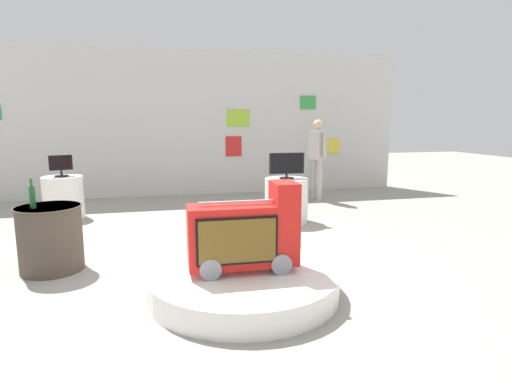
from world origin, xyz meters
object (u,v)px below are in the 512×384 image
tv_on_center_rear (287,165)px  shopper_browsing_near_truck (317,153)px  bottle_on_side_table (32,196)px  display_pedestal_left_rear (63,197)px  main_display_pedestal (243,282)px  display_pedestal_center_rear (286,200)px  tv_on_left_rear (61,165)px  novelty_firetruck_tv (245,236)px  side_table_round (50,238)px

tv_on_center_rear → shopper_browsing_near_truck: bearing=54.4°
bottle_on_side_table → shopper_browsing_near_truck: 5.60m
display_pedestal_left_rear → shopper_browsing_near_truck: bearing=6.3°
main_display_pedestal → display_pedestal_left_rear: display_pedestal_left_rear is taller
display_pedestal_center_rear → tv_on_center_rear: bearing=-88.5°
main_display_pedestal → tv_on_left_rear: 4.54m
shopper_browsing_near_truck → tv_on_center_rear: bearing=-125.6°
novelty_firetruck_tv → tv_on_left_rear: size_ratio=2.89×
tv_on_center_rear → bottle_on_side_table: bearing=-154.1°
main_display_pedestal → tv_on_left_rear: (-2.33, 3.82, 0.79)m
display_pedestal_left_rear → side_table_round: side_table_round is taller
main_display_pedestal → shopper_browsing_near_truck: bearing=60.4°
main_display_pedestal → shopper_browsing_near_truck: shopper_browsing_near_truck is taller
side_table_round → display_pedestal_center_rear: bearing=25.8°
display_pedestal_left_rear → bottle_on_side_table: bottle_on_side_table is taller
side_table_round → bottle_on_side_table: bottle_on_side_table is taller
display_pedestal_center_rear → bottle_on_side_table: bottle_on_side_table is taller
tv_on_center_rear → side_table_round: 3.63m
main_display_pedestal → bottle_on_side_table: (-2.06, 1.07, 0.74)m
display_pedestal_left_rear → main_display_pedestal: bearing=-58.7°
display_pedestal_center_rear → novelty_firetruck_tv: bearing=-115.0°
display_pedestal_center_rear → bottle_on_side_table: size_ratio=2.25×
main_display_pedestal → display_pedestal_left_rear: size_ratio=2.53×
main_display_pedestal → novelty_firetruck_tv: 0.46m
tv_on_center_rear → shopper_browsing_near_truck: (1.18, 1.65, 0.04)m
novelty_firetruck_tv → tv_on_center_rear: size_ratio=1.79×
display_pedestal_left_rear → display_pedestal_center_rear: bearing=-17.2°
bottle_on_side_table → main_display_pedestal: bearing=-27.4°
novelty_firetruck_tv → shopper_browsing_near_truck: bearing=60.7°
display_pedestal_left_rear → bottle_on_side_table: (0.26, -2.75, 0.50)m
main_display_pedestal → bottle_on_side_table: 2.44m
novelty_firetruck_tv → display_pedestal_center_rear: size_ratio=1.44×
side_table_round → shopper_browsing_near_truck: bearing=36.1°
novelty_firetruck_tv → display_pedestal_center_rear: bearing=65.0°
tv_on_left_rear → bottle_on_side_table: (0.26, -2.75, -0.05)m
tv_on_left_rear → bottle_on_side_table: tv_on_left_rear is taller
side_table_round → bottle_on_side_table: size_ratio=2.28×
display_pedestal_left_rear → tv_on_center_rear: size_ratio=1.24×
main_display_pedestal → novelty_firetruck_tv: size_ratio=1.76×
tv_on_left_rear → bottle_on_side_table: 2.76m
main_display_pedestal → tv_on_center_rear: (1.29, 2.70, 0.82)m
main_display_pedestal → display_pedestal_left_rear: 4.48m
bottle_on_side_table → display_pedestal_left_rear: bearing=95.4°
tv_on_left_rear → shopper_browsing_near_truck: bearing=6.4°
main_display_pedestal → display_pedestal_center_rear: size_ratio=2.53×
display_pedestal_center_rear → bottle_on_side_table: bearing=-154.0°
main_display_pedestal → novelty_firetruck_tv: (0.02, -0.01, 0.46)m
novelty_firetruck_tv → side_table_round: (-1.96, 1.15, -0.21)m
tv_on_center_rear → display_pedestal_center_rear: bearing=91.5°
tv_on_center_rear → bottle_on_side_table: tv_on_center_rear is taller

